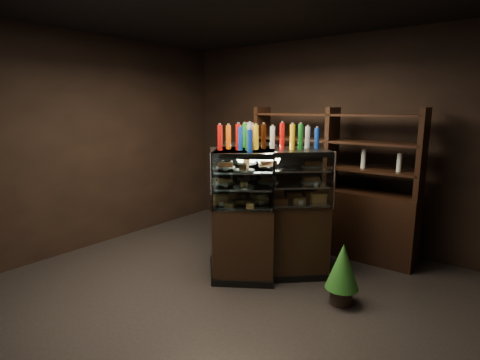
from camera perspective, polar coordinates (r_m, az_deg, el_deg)
name	(u,v)px	position (r m, az deg, el deg)	size (l,w,h in m)	color
ground	(217,298)	(4.19, -3.52, -17.54)	(5.00, 5.00, 0.00)	black
room_shell	(215,114)	(3.68, -3.88, 10.07)	(5.02, 5.02, 3.01)	black
display_case	(257,229)	(4.72, 2.56, -7.40)	(1.78, 1.56, 1.53)	black
food_display	(257,180)	(4.56, 2.58, 0.02)	(1.32, 1.15, 0.47)	#C77A47
bottles_top	(258,136)	(4.49, 2.71, 6.68)	(1.14, 1.01, 0.30)	#147223
potted_conifer	(343,265)	(4.04, 15.39, -12.43)	(0.34, 0.34, 0.73)	black
back_shelving	(329,208)	(5.43, 13.38, -4.13)	(2.35, 0.47, 2.00)	black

